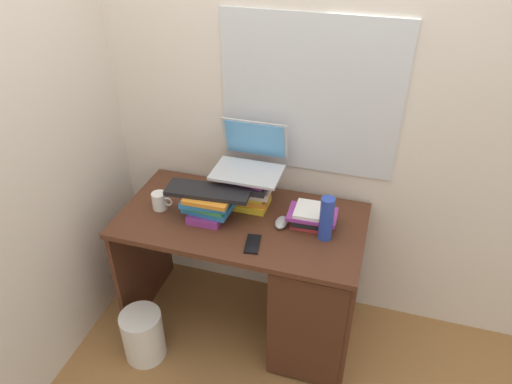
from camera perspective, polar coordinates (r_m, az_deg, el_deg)
ground_plane at (r=2.93m, az=-1.50°, el=-15.33°), size 6.00×6.00×0.00m
wall_back at (r=2.45m, az=0.83°, el=11.90°), size 6.00×0.06×2.60m
wall_left at (r=2.52m, az=-21.37°, el=10.23°), size 0.05×6.00×2.60m
desk at (r=2.55m, az=5.01°, el=-11.02°), size 1.25×0.65×0.77m
book_stack_tall at (r=2.44m, az=-1.01°, el=0.36°), size 0.25×0.20×0.20m
book_stack_keyboard_riser at (r=2.38m, az=-5.83°, el=-1.55°), size 0.26×0.20×0.14m
book_stack_side at (r=2.35m, az=6.83°, el=-2.96°), size 0.25×0.18×0.09m
laptop at (r=2.41m, az=-0.67°, el=4.10°), size 0.35×0.29×0.24m
keyboard at (r=2.33m, az=-5.82°, el=0.10°), size 0.43×0.17×0.02m
computer_mouse at (r=2.34m, az=3.08°, el=-3.74°), size 0.06×0.10×0.04m
mug at (r=2.49m, az=-11.58°, el=-1.07°), size 0.11×0.08×0.09m
water_bottle at (r=2.23m, az=8.53°, el=-3.22°), size 0.07×0.07×0.23m
cell_phone at (r=2.23m, az=-0.41°, el=-6.31°), size 0.08×0.14×0.01m
wastebasket at (r=2.73m, az=-13.51°, el=-16.52°), size 0.22×0.22×0.30m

